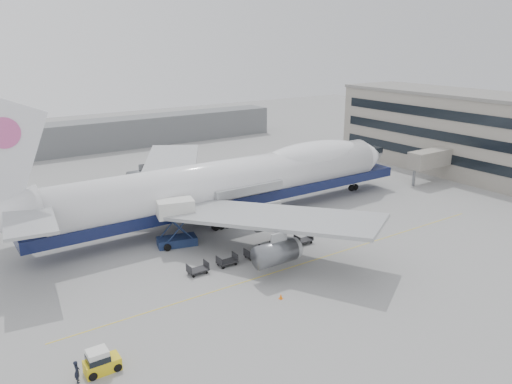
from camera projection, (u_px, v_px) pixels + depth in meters
ground at (280, 245)px, 64.11m from camera, size 260.00×260.00×0.00m
apron_line at (310, 261)px, 59.37m from camera, size 60.00×0.15×0.01m
terminal at (511, 141)px, 89.80m from camera, size 24.20×70.40×15.60m
hangar at (59, 139)px, 112.96m from camera, size 110.00×8.00×7.00m
airliner at (234, 181)px, 72.27m from camera, size 67.00×55.30×19.98m
catering_truck at (176, 220)px, 63.01m from camera, size 5.37×4.25×6.09m
baggage_tug at (101, 362)px, 39.44m from camera, size 2.79×1.58×2.02m
ground_worker at (77, 371)px, 38.26m from camera, size 0.57×0.75×1.86m
traffic_cone at (281, 296)px, 50.74m from camera, size 0.39×0.39×0.58m
dolly_0 at (198, 269)px, 56.07m from camera, size 2.30×1.35×1.30m
dolly_1 at (227, 261)px, 58.14m from camera, size 2.30×1.35×1.30m
dolly_2 at (254, 254)px, 60.21m from camera, size 2.30×1.35×1.30m
dolly_3 at (280, 246)px, 62.28m from camera, size 2.30×1.35×1.30m
dolly_4 at (304, 240)px, 64.35m from camera, size 2.30×1.35×1.30m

